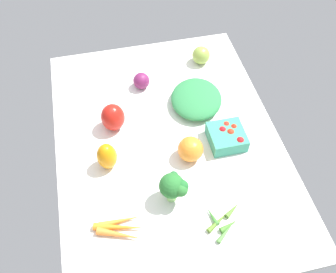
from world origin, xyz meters
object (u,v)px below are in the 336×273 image
leafy_greens_clump (196,99)px  bell_pepper_red (113,117)px  bell_pepper_orange (107,156)px  broccoli_head (175,187)px  heirloom_tomato_orange (190,149)px  carrot_bunch (120,228)px  heirloom_tomato_green (201,55)px  okra_pile (224,221)px  red_onion_near_basket (141,81)px  berry_basket (227,136)px

leafy_greens_clump → bell_pepper_red: size_ratio=2.03×
leafy_greens_clump → bell_pepper_orange: bell_pepper_orange is taller
broccoli_head → bell_pepper_red: size_ratio=1.07×
heirloom_tomato_orange → carrot_bunch: 33.66cm
carrot_bunch → bell_pepper_red: bearing=-5.4°
carrot_bunch → heirloom_tomato_green: size_ratio=2.16×
okra_pile → heirloom_tomato_orange: 25.41cm
bell_pepper_orange → broccoli_head: broccoli_head is taller
broccoli_head → red_onion_near_basket: 50.06cm
okra_pile → broccoli_head: (10.86, 12.47, 6.28)cm
carrot_bunch → red_onion_near_basket: 58.94cm
okra_pile → red_onion_near_basket: bearing=12.6°
carrot_bunch → bell_pepper_red: bell_pepper_red is taller
heirloom_tomato_orange → red_onion_near_basket: (35.86, 9.74, -1.09)cm
leafy_greens_clump → broccoli_head: broccoli_head is taller
broccoli_head → bell_pepper_red: broccoli_head is taller
bell_pepper_orange → bell_pepper_red: (15.81, -4.01, 0.00)cm
heirloom_tomato_orange → bell_pepper_orange: bell_pepper_orange is taller
okra_pile → broccoli_head: 17.69cm
okra_pile → bell_pepper_red: size_ratio=1.21×
carrot_bunch → bell_pepper_red: size_ratio=1.49×
okra_pile → leafy_greens_clump: (47.54, -4.50, 1.88)cm
bell_pepper_orange → bell_pepper_red: same height
leafy_greens_clump → heirloom_tomato_green: size_ratio=2.94×
heirloom_tomato_orange → bell_pepper_red: bearing=51.2°
heirloom_tomato_orange → leafy_greens_clump: size_ratio=0.40×
bell_pepper_orange → okra_pile: bearing=-131.9°
bell_pepper_orange → heirloom_tomato_green: bell_pepper_orange is taller
okra_pile → bell_pepper_red: 50.88cm
bell_pepper_orange → heirloom_tomato_green: size_ratio=1.44×
leafy_greens_clump → red_onion_near_basket: red_onion_near_basket is taller
broccoli_head → heirloom_tomato_green: (58.58, -24.92, -3.51)cm
carrot_bunch → broccoli_head: 19.84cm
bell_pepper_orange → heirloom_tomato_green: bearing=-45.6°
okra_pile → broccoli_head: size_ratio=1.13×
bell_pepper_orange → broccoli_head: 24.57cm
bell_pepper_red → heirloom_tomato_green: 47.04cm
okra_pile → bell_pepper_orange: bearing=48.1°
heirloom_tomato_orange → leafy_greens_clump: bearing=-20.1°
bell_pepper_red → red_onion_near_basket: 21.97cm
okra_pile → bell_pepper_red: bell_pepper_red is taller
red_onion_near_basket → leafy_greens_clump: bearing=-126.3°
carrot_bunch → leafy_greens_clump: bearing=-38.7°
leafy_greens_clump → broccoli_head: size_ratio=1.90×
broccoli_head → heirloom_tomato_green: size_ratio=1.55×
leafy_greens_clump → heirloom_tomato_green: (21.91, -7.95, 0.89)cm
carrot_bunch → bell_pepper_orange: size_ratio=1.49×
broccoli_head → berry_basket: bearing=-52.1°
broccoli_head → berry_basket: 28.80cm
leafy_greens_clump → berry_basket: (-19.20, -5.49, 0.02)cm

